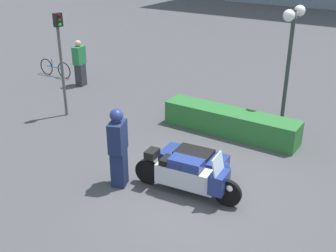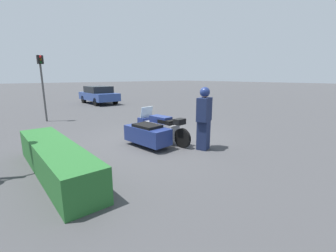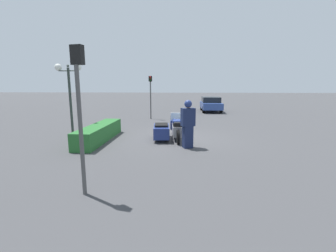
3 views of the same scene
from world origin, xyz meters
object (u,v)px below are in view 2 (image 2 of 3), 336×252
(hedge_bush_curbside, at_px, (56,159))
(police_motorcycle, at_px, (151,131))
(officer_rider, at_px, (204,117))
(parked_car_background, at_px, (99,95))
(traffic_light_near, at_px, (42,78))

(hedge_bush_curbside, bearing_deg, police_motorcycle, -80.15)
(officer_rider, height_order, parked_car_background, officer_rider)
(traffic_light_near, bearing_deg, hedge_bush_curbside, -17.35)
(police_motorcycle, bearing_deg, officer_rider, -154.36)
(traffic_light_near, bearing_deg, police_motorcycle, 8.51)
(police_motorcycle, xyz_separation_m, traffic_light_near, (6.45, 1.77, 1.65))
(police_motorcycle, distance_m, parked_car_background, 12.37)
(parked_car_background, bearing_deg, traffic_light_near, 136.69)
(officer_rider, distance_m, traffic_light_near, 8.43)
(officer_rider, relative_size, parked_car_background, 0.46)
(traffic_light_near, bearing_deg, parked_car_background, 130.26)
(hedge_bush_curbside, height_order, parked_car_background, parked_car_background)
(police_motorcycle, relative_size, hedge_bush_curbside, 0.64)
(hedge_bush_curbside, distance_m, traffic_light_near, 7.31)
(traffic_light_near, height_order, parked_car_background, traffic_light_near)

